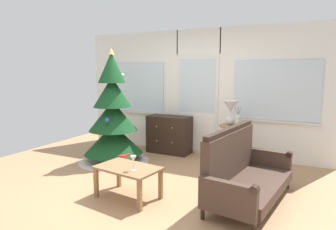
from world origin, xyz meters
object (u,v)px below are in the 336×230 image
at_px(dresser_cabinet, 169,134).
at_px(wine_glass, 133,160).
at_px(coffee_table, 128,172).
at_px(gift_box, 122,160).
at_px(table_lamp, 231,109).
at_px(side_table, 233,137).
at_px(christmas_tree, 113,122).
at_px(settee_sofa, 243,172).
at_px(flower_vase, 238,120).

bearing_deg(dresser_cabinet, wine_glass, -75.36).
xyz_separation_m(coffee_table, gift_box, (-0.83, 1.06, -0.25)).
xyz_separation_m(table_lamp, wine_glass, (-0.71, -2.15, -0.45)).
xyz_separation_m(side_table, gift_box, (-1.75, -0.96, -0.40)).
xyz_separation_m(side_table, table_lamp, (-0.06, 0.04, 0.50)).
distance_m(dresser_cabinet, gift_box, 1.30).
bearing_deg(dresser_cabinet, gift_box, -106.41).
bearing_deg(christmas_tree, dresser_cabinet, 54.81).
height_order(settee_sofa, wine_glass, settee_sofa).
height_order(dresser_cabinet, flower_vase, flower_vase).
distance_m(table_lamp, coffee_table, 2.33).
bearing_deg(wine_glass, flower_vase, 66.90).
distance_m(christmas_tree, table_lamp, 2.19).
bearing_deg(table_lamp, side_table, -33.69).
height_order(dresser_cabinet, gift_box, dresser_cabinet).
bearing_deg(settee_sofa, christmas_tree, 165.03).
relative_size(settee_sofa, coffee_table, 1.90).
bearing_deg(side_table, settee_sofa, -71.40).
height_order(christmas_tree, dresser_cabinet, christmas_tree).
xyz_separation_m(settee_sofa, flower_vase, (-0.38, 1.36, 0.48)).
bearing_deg(coffee_table, table_lamp, 67.33).
relative_size(christmas_tree, dresser_cabinet, 2.33).
height_order(dresser_cabinet, settee_sofa, settee_sofa).
height_order(settee_sofa, side_table, settee_sofa).
relative_size(flower_vase, coffee_table, 0.39).
distance_m(settee_sofa, table_lamp, 1.69).
height_order(christmas_tree, gift_box, christmas_tree).
bearing_deg(wine_glass, dresser_cabinet, 104.64).
bearing_deg(christmas_tree, side_table, 19.34).
distance_m(flower_vase, wine_glass, 2.25).
bearing_deg(flower_vase, gift_box, -153.99).
bearing_deg(christmas_tree, settee_sofa, -14.97).
bearing_deg(flower_vase, wine_glass, -113.10).
bearing_deg(settee_sofa, side_table, 108.60).
height_order(table_lamp, wine_glass, table_lamp).
bearing_deg(coffee_table, christmas_tree, 132.38).
xyz_separation_m(christmas_tree, gift_box, (0.34, -0.23, -0.65)).
xyz_separation_m(table_lamp, coffee_table, (-0.86, -2.06, -0.65)).
bearing_deg(flower_vase, side_table, 149.04).
distance_m(christmas_tree, settee_sofa, 2.69).
bearing_deg(christmas_tree, wine_glass, -46.17).
height_order(flower_vase, gift_box, flower_vase).
distance_m(flower_vase, coffee_table, 2.26).
relative_size(settee_sofa, wine_glass, 8.82).
bearing_deg(table_lamp, settee_sofa, -69.78).
bearing_deg(christmas_tree, table_lamp, 20.85).
bearing_deg(dresser_cabinet, coffee_table, -78.29).
bearing_deg(wine_glass, coffee_table, 148.82).
bearing_deg(coffee_table, wine_glass, -31.18).
bearing_deg(side_table, table_lamp, 146.31).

